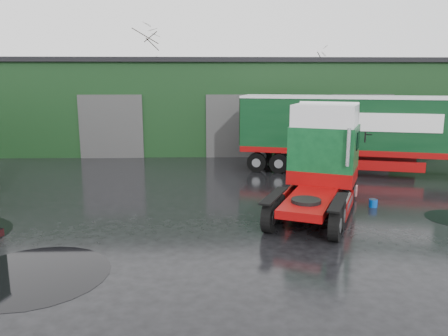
# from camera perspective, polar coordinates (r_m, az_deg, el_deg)

# --- Properties ---
(ground) EXTENTS (100.00, 100.00, 0.00)m
(ground) POSITION_cam_1_polar(r_m,az_deg,el_deg) (14.67, -2.60, -8.17)
(ground) COLOR black
(warehouse) EXTENTS (32.40, 12.40, 6.30)m
(warehouse) POSITION_cam_1_polar(r_m,az_deg,el_deg) (33.91, 1.10, 8.49)
(warehouse) COLOR black
(warehouse) RESTS_ON ground
(hero_tractor) EXTENTS (5.15, 7.07, 4.05)m
(hero_tractor) POSITION_cam_1_polar(r_m,az_deg,el_deg) (15.99, 11.92, 0.76)
(hero_tractor) COLOR #0C461F
(hero_tractor) RESTS_ON ground
(lorry_right) EXTENTS (15.85, 6.89, 4.13)m
(lorry_right) POSITION_cam_1_polar(r_m,az_deg,el_deg) (24.29, 16.85, 4.21)
(lorry_right) COLOR silver
(lorry_right) RESTS_ON ground
(wash_bucket) EXTENTS (0.37, 0.37, 0.31)m
(wash_bucket) POSITION_cam_1_polar(r_m,az_deg,el_deg) (18.20, 18.90, -4.37)
(wash_bucket) COLOR #073FA2
(wash_bucket) RESTS_ON ground
(tree_back_a) EXTENTS (4.40, 4.40, 9.50)m
(tree_back_a) POSITION_cam_1_polar(r_m,az_deg,el_deg) (44.25, -10.22, 11.08)
(tree_back_a) COLOR black
(tree_back_a) RESTS_ON ground
(tree_back_b) EXTENTS (4.40, 4.40, 7.50)m
(tree_back_b) POSITION_cam_1_polar(r_m,az_deg,el_deg) (44.92, 10.79, 9.79)
(tree_back_b) COLOR black
(tree_back_b) RESTS_ON ground
(puddle_0) EXTENTS (3.84, 3.84, 0.01)m
(puddle_0) POSITION_cam_1_polar(r_m,az_deg,el_deg) (12.54, -23.52, -12.66)
(puddle_0) COLOR black
(puddle_0) RESTS_ON ground
(puddle_1) EXTENTS (2.05, 2.05, 0.01)m
(puddle_1) POSITION_cam_1_polar(r_m,az_deg,el_deg) (16.97, 11.10, -5.61)
(puddle_1) COLOR black
(puddle_1) RESTS_ON ground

